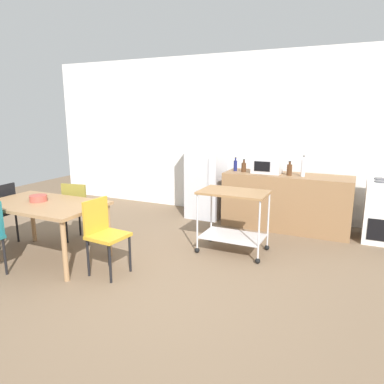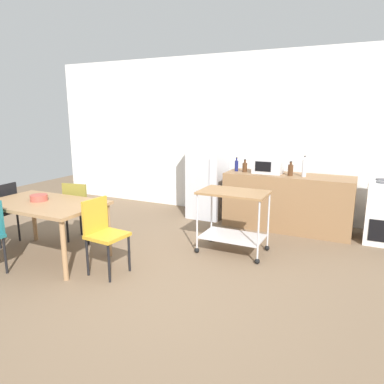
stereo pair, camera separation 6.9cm
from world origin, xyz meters
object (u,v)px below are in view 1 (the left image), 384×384
(fruit_bowl, at_px, (38,198))
(microwave, at_px, (267,165))
(chair_black, at_px, (0,210))
(bottle_soy_sauce, at_px, (235,165))
(dining_table, at_px, (44,209))
(chair_mustard, at_px, (104,231))
(bottle_soda, at_px, (289,169))
(refrigerator, at_px, (206,175))
(bottle_sparkling_water, at_px, (244,167))
(kitchen_cart, at_px, (233,211))
(chair_olive, at_px, (79,208))
(bottle_hot_sauce, at_px, (303,168))

(fruit_bowl, bearing_deg, microwave, 47.10)
(chair_black, xyz_separation_m, bottle_soy_sauce, (2.68, 2.46, 0.48))
(dining_table, xyz_separation_m, microwave, (2.23, 2.57, 0.36))
(dining_table, bearing_deg, chair_mustard, -1.64)
(dining_table, distance_m, bottle_soda, 3.63)
(bottle_soy_sauce, relative_size, fruit_bowl, 1.07)
(refrigerator, relative_size, fruit_bowl, 7.12)
(chair_mustard, xyz_separation_m, bottle_sparkling_water, (0.90, 2.55, 0.47))
(kitchen_cart, bearing_deg, chair_mustard, -132.43)
(bottle_soy_sauce, relative_size, bottle_sparkling_water, 1.11)
(microwave, xyz_separation_m, fruit_bowl, (-2.36, -2.54, -0.24))
(chair_olive, height_order, microwave, microwave)
(bottle_soy_sauce, xyz_separation_m, fruit_bowl, (-1.83, -2.52, -0.21))
(chair_olive, xyz_separation_m, bottle_soy_sauce, (1.74, 1.89, 0.48))
(bottle_sparkling_water, bearing_deg, chair_mustard, -109.41)
(refrigerator, bearing_deg, bottle_soda, -6.27)
(chair_olive, relative_size, bottle_sparkling_water, 4.24)
(refrigerator, distance_m, kitchen_cart, 1.75)
(bottle_soy_sauce, bearing_deg, bottle_hot_sauce, -3.37)
(dining_table, distance_m, bottle_soy_sauce, 3.08)
(dining_table, xyz_separation_m, chair_mustard, (0.96, -0.03, -0.15))
(chair_black, bearing_deg, bottle_hot_sauce, 117.44)
(chair_mustard, bearing_deg, chair_black, 91.70)
(chair_olive, distance_m, bottle_hot_sauce, 3.42)
(microwave, bearing_deg, refrigerator, 175.28)
(bottle_sparkling_water, xyz_separation_m, microwave, (0.38, 0.05, 0.05))
(bottle_soda, bearing_deg, chair_olive, -145.25)
(refrigerator, bearing_deg, microwave, -4.72)
(chair_black, relative_size, bottle_hot_sauce, 2.75)
(dining_table, distance_m, bottle_hot_sauce, 3.77)
(refrigerator, height_order, bottle_soda, refrigerator)
(kitchen_cart, distance_m, bottle_hot_sauce, 1.50)
(bottle_soda, bearing_deg, kitchen_cart, -111.37)
(bottle_soda, relative_size, bottle_hot_sauce, 0.69)
(kitchen_cart, bearing_deg, bottle_sparkling_water, 101.44)
(dining_table, height_order, kitchen_cart, kitchen_cart)
(chair_olive, bearing_deg, chair_mustard, 135.70)
(bottle_sparkling_water, height_order, bottle_hot_sauce, bottle_hot_sauce)
(dining_table, relative_size, chair_black, 1.69)
(refrigerator, height_order, bottle_soy_sauce, refrigerator)
(chair_mustard, xyz_separation_m, bottle_hot_sauce, (1.86, 2.51, 0.52))
(chair_olive, bearing_deg, bottle_hot_sauce, -156.85)
(fruit_bowl, bearing_deg, bottle_sparkling_water, 51.54)
(dining_table, bearing_deg, microwave, 49.00)
(refrigerator, xyz_separation_m, bottle_hot_sauce, (1.69, -0.18, 0.26))
(chair_olive, height_order, bottle_soda, bottle_soda)
(chair_black, height_order, bottle_sparkling_water, bottle_sparkling_water)
(bottle_hot_sauce, bearing_deg, chair_mustard, -126.50)
(dining_table, xyz_separation_m, refrigerator, (1.12, 2.66, 0.10))
(chair_olive, bearing_deg, microwave, -149.41)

